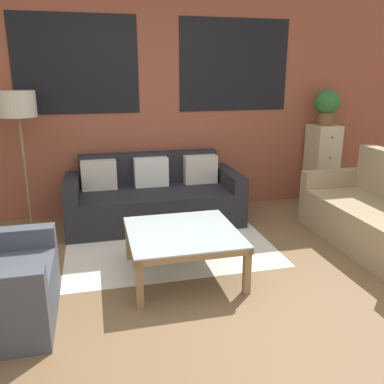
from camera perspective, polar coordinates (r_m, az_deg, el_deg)
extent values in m
plane|color=brown|center=(3.23, 3.27, -15.68)|extent=(16.00, 16.00, 0.00)
cube|color=brown|center=(5.12, -4.65, 12.85)|extent=(8.40, 0.08, 2.80)
cube|color=black|center=(5.00, -15.95, 16.80)|extent=(1.40, 0.01, 1.10)
cube|color=black|center=(5.31, 5.98, 17.26)|extent=(1.40, 0.01, 1.10)
cube|color=silver|center=(4.21, -3.14, -7.59)|extent=(2.07, 1.46, 0.00)
cube|color=#232328|center=(4.73, -5.13, -2.34)|extent=(1.68, 0.72, 0.40)
cube|color=#232328|center=(5.09, -5.95, 1.24)|extent=(1.68, 0.16, 0.78)
cube|color=#232328|center=(4.74, -16.39, -1.77)|extent=(0.16, 0.88, 0.58)
cube|color=#232328|center=(4.98, 5.21, -0.26)|extent=(0.16, 0.88, 0.58)
cube|color=beige|center=(4.85, -12.92, 2.34)|extent=(0.40, 0.16, 0.34)
cube|color=white|center=(4.89, -5.75, 2.80)|extent=(0.40, 0.16, 0.34)
cube|color=beige|center=(5.01, 1.19, 3.21)|extent=(0.40, 0.16, 0.34)
cube|color=tan|center=(4.51, 23.36, -4.46)|extent=(0.64, 1.40, 0.42)
cube|color=tan|center=(5.12, 19.14, -0.44)|extent=(0.80, 0.14, 0.62)
cube|color=#474C56|center=(3.24, -24.47, -13.09)|extent=(0.64, 0.62, 0.40)
cube|color=#474C56|center=(3.55, -24.85, -9.02)|extent=(0.80, 0.14, 0.56)
cube|color=silver|center=(3.49, -1.32, -5.58)|extent=(0.93, 0.93, 0.01)
cube|color=#99754C|center=(3.11, 0.46, -9.06)|extent=(0.93, 0.05, 0.05)
cube|color=#99754C|center=(3.91, -2.73, -3.65)|extent=(0.93, 0.05, 0.05)
cube|color=#99754C|center=(3.44, -8.55, -6.65)|extent=(0.05, 0.93, 0.05)
cube|color=#99754C|center=(3.62, 5.54, -5.39)|extent=(0.05, 0.93, 0.05)
cube|color=#99754C|center=(3.14, -7.40, -12.58)|extent=(0.05, 0.05, 0.40)
cube|color=#99754C|center=(3.32, 7.72, -10.86)|extent=(0.06, 0.05, 0.40)
cube|color=#99754C|center=(3.91, -8.87, -6.59)|extent=(0.05, 0.06, 0.40)
cube|color=#99754C|center=(4.06, 3.32, -5.53)|extent=(0.06, 0.06, 0.40)
cylinder|color=olive|center=(5.02, -21.52, -4.63)|extent=(0.28, 0.28, 0.02)
cylinder|color=olive|center=(4.84, -22.29, 2.38)|extent=(0.03, 0.03, 1.24)
cylinder|color=beige|center=(4.73, -23.29, 11.29)|extent=(0.38, 0.38, 0.27)
cube|color=#C6B793|center=(5.75, 17.68, 3.71)|extent=(0.34, 0.38, 1.05)
sphere|color=#38332D|center=(5.52, 19.08, 7.27)|extent=(0.02, 0.02, 0.02)
sphere|color=#38332D|center=(5.56, 18.83, 4.59)|extent=(0.02, 0.02, 0.02)
sphere|color=#38332D|center=(5.62, 18.58, 1.96)|extent=(0.02, 0.02, 0.02)
sphere|color=#38332D|center=(5.69, 18.34, -0.60)|extent=(0.02, 0.02, 0.02)
cylinder|color=brown|center=(5.66, 18.22, 9.71)|extent=(0.20, 0.20, 0.16)
sphere|color=#2D6B33|center=(5.64, 18.42, 11.90)|extent=(0.32, 0.32, 0.32)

